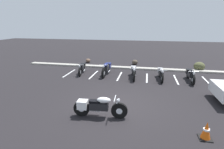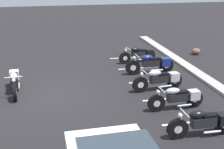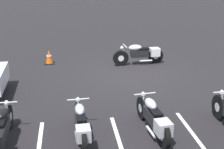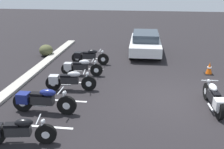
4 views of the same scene
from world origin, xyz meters
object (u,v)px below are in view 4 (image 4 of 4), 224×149
object	(u,v)px
motorcycle_white_featured	(214,98)
parked_bike_2	(68,80)
landscape_rock_0	(46,50)
traffic_cone	(209,69)
parked_bike_0	(16,131)
parked_bike_3	(80,67)
car_white	(145,42)
parked_bike_1	(41,100)
parked_bike_4	(88,56)

from	to	relation	value
motorcycle_white_featured	parked_bike_2	xyz separation A→B (m)	(1.00, 5.53, -0.01)
parked_bike_2	landscape_rock_0	size ratio (longest dim) A/B	2.48
parked_bike_2	traffic_cone	xyz separation A→B (m)	(2.81, -6.18, -0.16)
parked_bike_0	parked_bike_3	size ratio (longest dim) A/B	1.00
parked_bike_3	car_white	xyz separation A→B (m)	(4.45, -3.03, 0.26)
parked_bike_1	traffic_cone	xyz separation A→B (m)	(4.80, -6.55, -0.19)
landscape_rock_0	parked_bike_0	bearing A→B (deg)	-164.13
parked_bike_1	landscape_rock_0	xyz separation A→B (m)	(6.89, 2.46, -0.14)
motorcycle_white_featured	car_white	xyz separation A→B (m)	(7.24, 2.48, 0.23)
parked_bike_3	parked_bike_4	size ratio (longest dim) A/B	0.97
motorcycle_white_featured	traffic_cone	distance (m)	3.86
parked_bike_2	traffic_cone	world-z (taller)	parked_bike_2
parked_bike_2	parked_bike_4	size ratio (longest dim) A/B	1.02
motorcycle_white_featured	landscape_rock_0	world-z (taller)	motorcycle_white_featured
motorcycle_white_featured	parked_bike_4	bearing A→B (deg)	45.91
motorcycle_white_featured	car_white	world-z (taller)	car_white
car_white	motorcycle_white_featured	bearing A→B (deg)	17.99
parked_bike_4	parked_bike_1	bearing A→B (deg)	-93.39
motorcycle_white_featured	parked_bike_1	size ratio (longest dim) A/B	0.96
landscape_rock_0	traffic_cone	distance (m)	9.25
landscape_rock_0	traffic_cone	bearing A→B (deg)	-103.08
car_white	traffic_cone	xyz separation A→B (m)	(-3.43, -3.12, -0.40)
parked_bike_0	parked_bike_4	distance (m)	7.49
car_white	traffic_cone	world-z (taller)	car_white
parked_bike_2	parked_bike_1	bearing A→B (deg)	-106.50
parked_bike_3	traffic_cone	size ratio (longest dim) A/B	3.31
motorcycle_white_featured	traffic_cone	world-z (taller)	motorcycle_white_featured
motorcycle_white_featured	parked_bike_2	size ratio (longest dim) A/B	1.03
parked_bike_0	landscape_rock_0	xyz separation A→B (m)	(8.75, 2.49, -0.09)
landscape_rock_0	traffic_cone	size ratio (longest dim) A/B	1.40
parked_bike_1	parked_bike_4	xyz separation A→B (m)	(5.62, -0.40, -0.04)
parked_bike_0	car_white	xyz separation A→B (m)	(10.10, -3.39, 0.26)
parked_bike_1	landscape_rock_0	distance (m)	7.32
parked_bike_1	landscape_rock_0	world-z (taller)	parked_bike_1
parked_bike_0	traffic_cone	bearing A→B (deg)	35.77
parked_bike_4	landscape_rock_0	size ratio (longest dim) A/B	2.42
landscape_rock_0	traffic_cone	xyz separation A→B (m)	(-2.09, -9.01, -0.05)
parked_bike_3	landscape_rock_0	xyz separation A→B (m)	(3.11, 2.85, -0.08)
parked_bike_0	parked_bike_1	bearing A→B (deg)	81.09
parked_bike_0	landscape_rock_0	bearing A→B (deg)	96.01
parked_bike_3	car_white	size ratio (longest dim) A/B	0.46
parked_bike_1	landscape_rock_0	size ratio (longest dim) A/B	2.66
parked_bike_1	car_white	size ratio (longest dim) A/B	0.52
car_white	landscape_rock_0	distance (m)	6.04
landscape_rock_0	parked_bike_1	bearing A→B (deg)	-160.37
motorcycle_white_featured	traffic_cone	xyz separation A→B (m)	(3.81, -0.65, -0.17)
car_white	landscape_rock_0	world-z (taller)	car_white
parked_bike_2	parked_bike_0	bearing A→B (deg)	-101.02
parked_bike_1	landscape_rock_0	bearing A→B (deg)	110.05
parked_bike_3	traffic_cone	xyz separation A→B (m)	(1.01, -6.16, -0.13)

